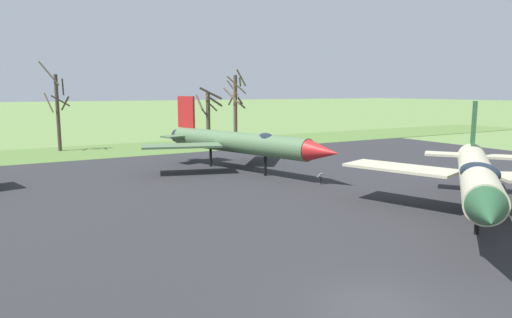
# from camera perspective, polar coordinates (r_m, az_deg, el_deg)

# --- Properties ---
(ground_plane) EXTENTS (600.00, 600.00, 0.00)m
(ground_plane) POSITION_cam_1_polar(r_m,az_deg,el_deg) (14.74, 14.88, -17.82)
(ground_plane) COLOR #607F42
(asphalt_apron) EXTENTS (77.69, 44.01, 0.05)m
(asphalt_apron) POSITION_cam_1_polar(r_m,az_deg,el_deg) (25.23, -6.72, -6.32)
(asphalt_apron) COLOR #28282B
(asphalt_apron) RESTS_ON ground
(grass_verge_strip) EXTENTS (137.69, 12.00, 0.06)m
(grass_verge_strip) POSITION_cam_1_polar(r_m,az_deg,el_deg) (51.77, -18.94, 0.94)
(grass_verge_strip) COLOR #517234
(grass_verge_strip) RESTS_ON ground
(jet_fighter_rear_center) EXTENTS (15.31, 13.31, 5.86)m
(jet_fighter_rear_center) POSITION_cam_1_polar(r_m,az_deg,el_deg) (25.09, 26.08, -1.76)
(jet_fighter_rear_center) COLOR #B7B293
(jet_fighter_rear_center) RESTS_ON ground
(jet_fighter_rear_left) EXTENTS (13.51, 17.37, 6.03)m
(jet_fighter_rear_left) POSITION_cam_1_polar(r_m,az_deg,el_deg) (36.24, -2.04, 2.16)
(jet_fighter_rear_left) COLOR #4C6B47
(jet_fighter_rear_left) RESTS_ON ground
(info_placard_rear_left) EXTENTS (0.59, 0.40, 0.86)m
(info_placard_rear_left) POSITION_cam_1_polar(r_m,az_deg,el_deg) (31.77, 8.19, -2.29)
(info_placard_rear_left) COLOR black
(info_placard_rear_left) RESTS_ON ground
(bare_tree_left_of_center) EXTENTS (2.82, 2.80, 9.55)m
(bare_tree_left_of_center) POSITION_cam_1_polar(r_m,az_deg,el_deg) (53.05, -23.72, 5.81)
(bare_tree_left_of_center) COLOR #42382D
(bare_tree_left_of_center) RESTS_ON ground
(bare_tree_center) EXTENTS (3.59, 3.26, 7.04)m
(bare_tree_center) POSITION_cam_1_polar(r_m,az_deg,el_deg) (62.84, -6.04, 6.07)
(bare_tree_center) COLOR #42382D
(bare_tree_center) RESTS_ON ground
(bare_tree_right_of_center) EXTENTS (3.21, 1.85, 9.33)m
(bare_tree_right_of_center) POSITION_cam_1_polar(r_m,az_deg,el_deg) (60.31, -2.65, 6.99)
(bare_tree_right_of_center) COLOR brown
(bare_tree_right_of_center) RESTS_ON ground
(bare_tree_far_right) EXTENTS (2.66, 2.38, 8.66)m
(bare_tree_far_right) POSITION_cam_1_polar(r_m,az_deg,el_deg) (63.40, -2.57, 6.88)
(bare_tree_far_right) COLOR #42382D
(bare_tree_far_right) RESTS_ON ground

